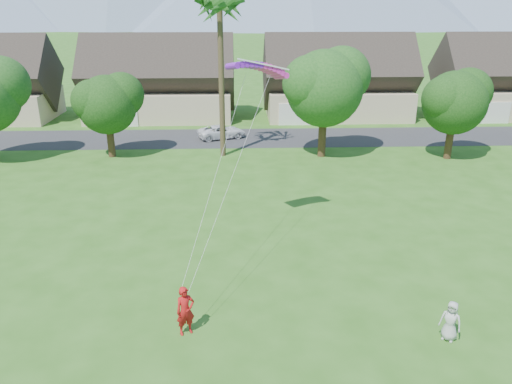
{
  "coord_description": "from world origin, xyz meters",
  "views": [
    {
      "loc": [
        -0.78,
        -10.8,
        11.74
      ],
      "look_at": [
        0.0,
        10.0,
        3.8
      ],
      "focal_mm": 35.0,
      "sensor_mm": 36.0,
      "label": 1
    }
  ],
  "objects_px": {
    "watcher": "(451,321)",
    "parafoil_kite": "(258,66)",
    "kite_flyer": "(185,311)",
    "parked_car": "(222,132)"
  },
  "relations": [
    {
      "from": "watcher",
      "to": "parafoil_kite",
      "type": "bearing_deg",
      "value": 163.61
    },
    {
      "from": "kite_flyer",
      "to": "watcher",
      "type": "bearing_deg",
      "value": -29.72
    },
    {
      "from": "kite_flyer",
      "to": "watcher",
      "type": "xyz_separation_m",
      "value": [
        9.77,
        -0.73,
        -0.19
      ]
    },
    {
      "from": "kite_flyer",
      "to": "parafoil_kite",
      "type": "bearing_deg",
      "value": 44.97
    },
    {
      "from": "kite_flyer",
      "to": "parafoil_kite",
      "type": "relative_size",
      "value": 0.6
    },
    {
      "from": "kite_flyer",
      "to": "parafoil_kite",
      "type": "xyz_separation_m",
      "value": [
        3.07,
        8.63,
        7.9
      ]
    },
    {
      "from": "watcher",
      "to": "parafoil_kite",
      "type": "xyz_separation_m",
      "value": [
        -6.7,
        9.36,
        8.08
      ]
    },
    {
      "from": "parked_car",
      "to": "parafoil_kite",
      "type": "distance_m",
      "value": 22.08
    },
    {
      "from": "watcher",
      "to": "parked_car",
      "type": "height_order",
      "value": "watcher"
    },
    {
      "from": "kite_flyer",
      "to": "watcher",
      "type": "relative_size",
      "value": 1.24
    }
  ]
}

